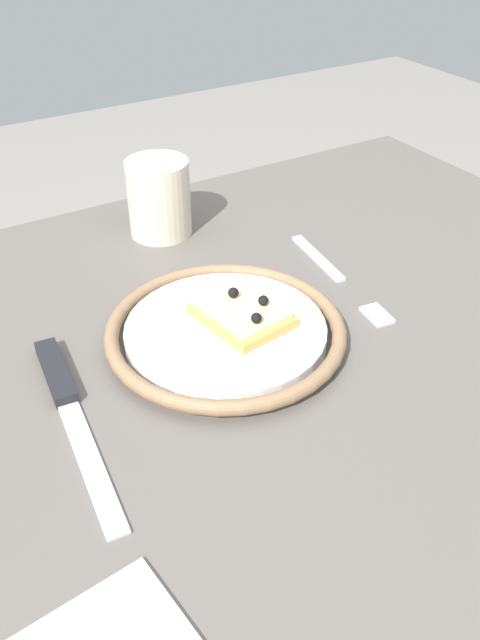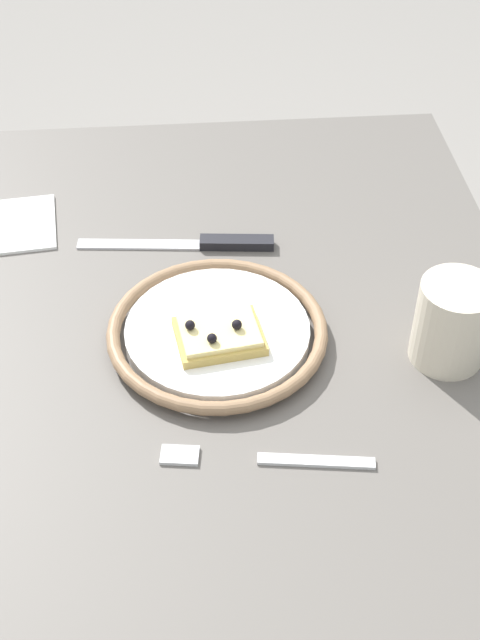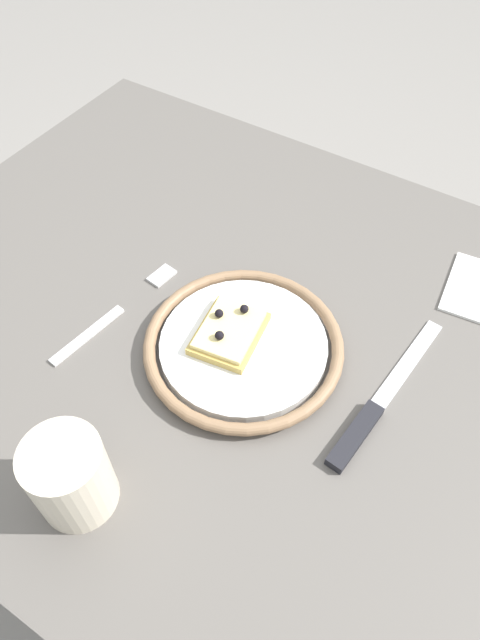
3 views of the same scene
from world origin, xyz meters
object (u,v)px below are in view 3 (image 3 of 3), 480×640
at_px(plate, 243,346).
at_px(cup, 70,477).
at_px(pizza_slice_near, 229,332).
at_px(dining_table, 237,368).
at_px(knife, 370,415).
at_px(fork, 117,312).

height_order(plate, cup, cup).
bearing_deg(plate, pizza_slice_near, -177.60).
xyz_separation_m(dining_table, plate, (0.03, -0.03, 0.11)).
bearing_deg(pizza_slice_near, plate, 2.40).
relative_size(plate, knife, 0.98).
xyz_separation_m(dining_table, fork, (-0.14, -0.06, 0.10)).
xyz_separation_m(pizza_slice_near, fork, (-0.15, -0.03, -0.02)).
height_order(plate, pizza_slice_near, pizza_slice_near).
distance_m(plate, cup, 0.24).
height_order(dining_table, knife, knife).
relative_size(dining_table, cup, 10.40).
relative_size(dining_table, plate, 4.15).
bearing_deg(dining_table, fork, -155.50).
xyz_separation_m(plate, fork, (-0.17, -0.03, -0.01)).
bearing_deg(plate, fork, -168.43).
bearing_deg(plate, cup, -100.41).
height_order(plate, knife, plate).
bearing_deg(pizza_slice_near, fork, -167.26).
xyz_separation_m(pizza_slice_near, cup, (-0.02, -0.24, 0.02)).
bearing_deg(knife, pizza_slice_near, 179.96).
relative_size(plate, pizza_slice_near, 2.40).
distance_m(dining_table, cup, 0.30).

